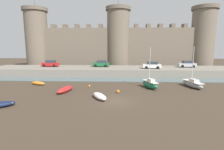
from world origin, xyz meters
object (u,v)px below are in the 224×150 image
at_px(rowboat_foreground_right, 65,89).
at_px(sailboat_near_channel_left, 192,84).
at_px(rowboat_midflat_left, 38,83).
at_px(mooring_buoy_mid_mud, 89,86).
at_px(sailboat_midflat_centre, 150,84).
at_px(mooring_buoy_off_centre, 118,91).
at_px(car_quay_centre_west, 50,64).
at_px(car_quay_centre_east, 101,64).
at_px(car_quay_east, 187,64).
at_px(rowboat_near_channel_right, 100,96).
at_px(car_quay_west, 152,65).

height_order(rowboat_foreground_right, sailboat_near_channel_left, sailboat_near_channel_left).
height_order(rowboat_midflat_left, mooring_buoy_mid_mud, rowboat_midflat_left).
relative_size(sailboat_midflat_centre, mooring_buoy_off_centre, 14.22).
xyz_separation_m(sailboat_midflat_centre, mooring_buoy_mid_mud, (-9.94, 0.45, -0.50)).
distance_m(mooring_buoy_mid_mud, car_quay_centre_west, 19.51).
bearing_deg(car_quay_centre_east, car_quay_east, -0.84).
height_order(rowboat_near_channel_right, car_quay_west, car_quay_west).
relative_size(rowboat_near_channel_right, car_quay_west, 0.84).
xyz_separation_m(rowboat_foreground_right, car_quay_east, (24.58, 18.37, 2.05)).
height_order(sailboat_near_channel_left, car_quay_east, sailboat_near_channel_left).
distance_m(rowboat_near_channel_right, mooring_buoy_off_centre, 3.77).
height_order(car_quay_east, car_quay_centre_west, same).
height_order(sailboat_near_channel_left, car_quay_west, sailboat_near_channel_left).
bearing_deg(rowboat_near_channel_right, car_quay_east, 48.40).
xyz_separation_m(mooring_buoy_mid_mud, car_quay_west, (12.47, 12.03, 2.28)).
bearing_deg(rowboat_foreground_right, car_quay_centre_east, 79.61).
bearing_deg(rowboat_midflat_left, sailboat_midflat_centre, -5.31).
height_order(rowboat_foreground_right, mooring_buoy_mid_mud, rowboat_foreground_right).
bearing_deg(sailboat_midflat_centre, mooring_buoy_mid_mud, 177.40).
height_order(mooring_buoy_off_centre, car_quay_centre_east, car_quay_centre_east).
bearing_deg(rowboat_near_channel_right, mooring_buoy_mid_mud, 110.51).
xyz_separation_m(sailboat_midflat_centre, rowboat_near_channel_right, (-7.49, -6.11, -0.32)).
bearing_deg(rowboat_foreground_right, car_quay_centre_west, 117.07).
xyz_separation_m(rowboat_midflat_left, mooring_buoy_mid_mud, (9.34, -1.34, -0.13)).
bearing_deg(sailboat_near_channel_left, car_quay_east, 72.88).
xyz_separation_m(rowboat_foreground_right, mooring_buoy_off_centre, (7.84, -0.23, -0.18)).
distance_m(rowboat_midflat_left, car_quay_centre_west, 14.07).
distance_m(sailboat_near_channel_left, mooring_buoy_off_centre, 12.97).
height_order(car_quay_east, car_quay_centre_east, same).
relative_size(rowboat_midflat_left, mooring_buoy_off_centre, 6.76).
bearing_deg(sailboat_midflat_centre, rowboat_foreground_right, -167.16).
bearing_deg(rowboat_foreground_right, car_quay_east, 36.77).
distance_m(rowboat_midflat_left, car_quay_west, 24.39).
height_order(rowboat_midflat_left, sailboat_midflat_centre, sailboat_midflat_centre).
relative_size(rowboat_midflat_left, sailboat_near_channel_left, 0.47).
distance_m(rowboat_foreground_right, rowboat_near_channel_right, 6.31).
xyz_separation_m(rowboat_midflat_left, car_quay_centre_east, (9.74, 13.93, 2.15)).
relative_size(mooring_buoy_mid_mud, car_quay_west, 0.09).
bearing_deg(rowboat_near_channel_right, mooring_buoy_off_centre, 50.92).
distance_m(rowboat_foreground_right, car_quay_east, 30.75).
bearing_deg(car_quay_east, car_quay_centre_west, -179.91).
relative_size(mooring_buoy_mid_mud, car_quay_east, 0.09).
height_order(car_quay_centre_west, car_quay_centre_east, same).
height_order(mooring_buoy_off_centre, car_quay_centre_west, car_quay_centre_west).
bearing_deg(car_quay_centre_west, sailboat_midflat_centre, -34.53).
bearing_deg(sailboat_near_channel_left, car_quay_west, 111.94).
xyz_separation_m(sailboat_near_channel_left, car_quay_east, (4.45, 14.44, 1.86)).
bearing_deg(sailboat_near_channel_left, sailboat_midflat_centre, -172.30).
xyz_separation_m(rowboat_midflat_left, car_quay_centre_west, (-3.04, 13.57, 2.15)).
xyz_separation_m(mooring_buoy_mid_mud, car_quay_centre_east, (0.41, 15.27, 2.28)).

